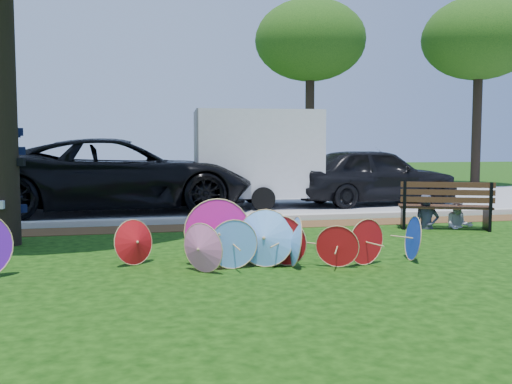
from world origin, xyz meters
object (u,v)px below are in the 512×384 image
(black_van, at_px, (120,175))
(cargo_trailer, at_px, (257,153))
(park_bench, at_px, (445,205))
(person_left, at_px, (427,195))
(dark_pickup, at_px, (373,176))
(person_right, at_px, (459,200))
(parasol_pile, at_px, (229,240))

(black_van, xyz_separation_m, cargo_trailer, (3.57, 0.44, 0.52))
(cargo_trailer, xyz_separation_m, park_bench, (2.68, -4.80, -0.96))
(cargo_trailer, relative_size, person_left, 2.42)
(black_van, height_order, dark_pickup, black_van)
(cargo_trailer, bearing_deg, black_van, -168.48)
(cargo_trailer, distance_m, park_bench, 5.58)
(dark_pickup, bearing_deg, park_bench, 167.14)
(person_right, bearing_deg, dark_pickup, 108.36)
(parasol_pile, height_order, person_left, person_left)
(parasol_pile, height_order, park_bench, park_bench)
(dark_pickup, bearing_deg, parasol_pile, 137.50)
(black_van, distance_m, person_left, 7.31)
(person_left, distance_m, person_right, 0.71)
(park_bench, bearing_deg, person_left, -165.43)
(park_bench, height_order, person_right, person_right)
(park_bench, relative_size, person_right, 1.57)
(parasol_pile, distance_m, person_left, 5.12)
(parasol_pile, bearing_deg, dark_pickup, 53.45)
(black_van, height_order, cargo_trailer, cargo_trailer)
(cargo_trailer, xyz_separation_m, person_left, (2.33, -4.75, -0.76))
(parasol_pile, height_order, dark_pickup, dark_pickup)
(parasol_pile, relative_size, park_bench, 3.57)
(dark_pickup, xyz_separation_m, park_bench, (-0.56, -4.61, -0.33))
(black_van, xyz_separation_m, dark_pickup, (6.81, 0.26, -0.11))
(parasol_pile, distance_m, dark_pickup, 8.93)
(parasol_pile, bearing_deg, person_left, 30.61)
(cargo_trailer, relative_size, person_right, 2.84)
(parasol_pile, bearing_deg, black_van, 102.26)
(dark_pickup, distance_m, cargo_trailer, 3.31)
(black_van, relative_size, dark_pickup, 1.39)
(dark_pickup, relative_size, park_bench, 2.63)
(black_van, bearing_deg, cargo_trailer, -86.72)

